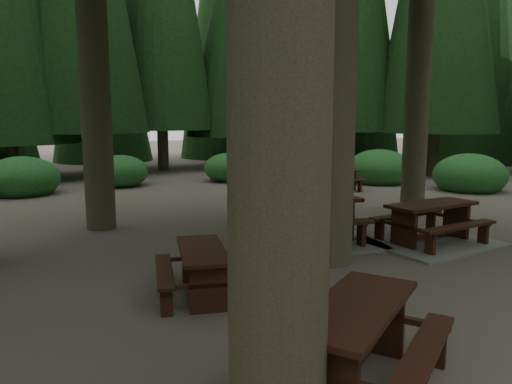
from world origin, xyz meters
TOP-DOWN VIEW (x-y plane):
  - ground at (0.00, 0.00)m, footprint 80.00×80.00m
  - picnic_table_a at (3.26, -0.13)m, footprint 2.54×2.17m
  - picnic_table_b at (-1.77, -0.01)m, footprint 1.78×1.94m
  - picnic_table_c at (1.35, 1.35)m, footprint 3.18×2.89m
  - picnic_table_d at (6.72, 5.99)m, footprint 1.81×1.58m
  - picnic_table_e at (-1.78, -2.85)m, footprint 2.26×2.09m
  - shrub_ring at (0.70, 0.75)m, footprint 23.86×24.64m

SIDE VIEW (x-z plane):
  - ground at x=0.00m, z-range 0.00..0.00m
  - picnic_table_a at x=3.26m, z-range -0.13..0.68m
  - picnic_table_c at x=1.35m, z-range -0.13..0.77m
  - shrub_ring at x=0.70m, z-range -0.35..1.15m
  - picnic_table_d at x=6.72m, z-range 0.11..0.78m
  - picnic_table_b at x=-1.77m, z-range 0.11..0.79m
  - picnic_table_e at x=-1.78m, z-range 0.13..0.92m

